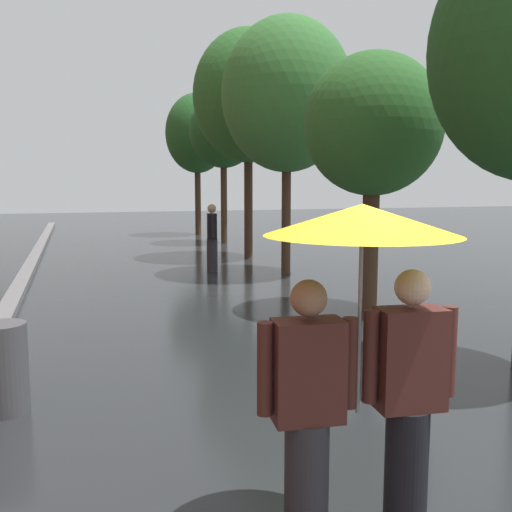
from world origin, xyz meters
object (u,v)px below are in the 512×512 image
Objects in this scene: street_tree_3 at (248,97)px; street_tree_4 at (223,132)px; street_tree_1 at (373,126)px; couple_under_umbrella at (361,321)px; street_tree_5 at (197,134)px; pedestrian_walking_midground at (212,237)px; litter_bin at (4,368)px; street_tree_2 at (287,95)px.

street_tree_4 is at bearing 85.48° from street_tree_3.
street_tree_3 is at bearing -94.52° from street_tree_4.
street_tree_1 is 2.09× the size of couple_under_umbrella.
street_tree_3 is 1.11× the size of street_tree_5.
street_tree_3 is 3.91× the size of pedestrian_walking_midground.
street_tree_5 is (0.17, 14.67, 1.05)m from street_tree_1.
litter_bin is at bearing 129.12° from couple_under_umbrella.
street_tree_3 reaches higher than pedestrian_walking_midground.
street_tree_3 reaches higher than street_tree_2.
litter_bin is (-5.54, -17.49, -3.68)m from street_tree_5.
street_tree_2 is 3.13m from street_tree_3.
litter_bin is 0.52× the size of pedestrian_walking_midground.
couple_under_umbrella is 2.38× the size of litter_bin.
street_tree_2 reaches higher than couple_under_umbrella.
litter_bin is (-5.43, -10.01, -4.10)m from street_tree_3.
couple_under_umbrella is at bearing -108.26° from street_tree_2.
street_tree_3 reaches higher than street_tree_1.
street_tree_4 is 17.33m from couple_under_umbrella.
street_tree_2 is at bearing -90.33° from street_tree_3.
street_tree_1 is at bearing 60.56° from couple_under_umbrella.
street_tree_4 is (0.34, 7.13, -0.23)m from street_tree_2.
street_tree_5 is at bearing 93.51° from street_tree_4.
street_tree_4 is at bearing 78.15° from couple_under_umbrella.
street_tree_4 is 6.09× the size of litter_bin.
street_tree_3 is 3.15× the size of couple_under_umbrella.
litter_bin is at bearing -116.32° from pedestrian_walking_midground.
street_tree_2 is at bearing -90.67° from street_tree_5.
street_tree_1 is 6.60m from couple_under_umbrella.
couple_under_umbrella is (-3.52, -16.78, -2.53)m from street_tree_4.
litter_bin is (-2.23, 2.74, -0.93)m from couple_under_umbrella.
street_tree_1 reaches higher than pedestrian_walking_midground.
litter_bin is (-5.75, -14.04, -3.46)m from street_tree_4.
street_tree_5 is (0.11, 7.48, -0.42)m from street_tree_3.
street_tree_2 is 7.14m from street_tree_4.
couple_under_umbrella is at bearing -104.10° from street_tree_3.
street_tree_3 reaches higher than litter_bin.
couple_under_umbrella is 3.65m from litter_bin.
street_tree_3 is 13.52m from couple_under_umbrella.
street_tree_5 reaches higher than couple_under_umbrella.
street_tree_3 is 7.50× the size of litter_bin.
street_tree_5 is (-0.21, 3.45, 0.21)m from street_tree_4.
street_tree_5 is at bearing 72.43° from litter_bin.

